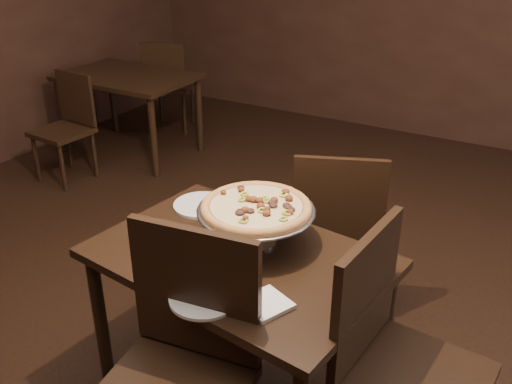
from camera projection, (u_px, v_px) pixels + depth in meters
The scene contains 16 objects.
room at pixel (256, 71), 1.97m from camera, with size 6.04×7.04×2.84m.
dining_table at pixel (239, 274), 2.25m from camera, with size 1.21×0.89×0.70m.
background_table at pixel (128, 85), 4.74m from camera, with size 1.09×0.73×0.68m.
pizza_stand at pixel (256, 208), 2.22m from camera, with size 0.47×0.47×0.19m.
parmesan_shaker at pixel (150, 238), 2.23m from camera, with size 0.06×0.06×0.11m.
pepper_flake_shaker at pixel (192, 243), 2.20m from camera, with size 0.05×0.05×0.09m.
packet_caddy at pixel (151, 241), 2.25m from camera, with size 0.09×0.09×0.07m.
napkin_stack at pixel (266, 304), 1.92m from camera, with size 0.15×0.15×0.02m, color silver.
plate_left at pixel (202, 205), 2.57m from camera, with size 0.25×0.25×0.01m, color silver.
plate_near at pixel (204, 298), 1.96m from camera, with size 0.24×0.24×0.01m, color silver.
serving_spatula at pixel (268, 228), 2.09m from camera, with size 0.12×0.12×0.02m.
chair_far at pixel (337, 226), 2.81m from camera, with size 0.56×0.56×0.92m.
chair_near at pixel (180, 365), 1.89m from camera, with size 0.52×0.52×1.00m.
chair_side at pixel (395, 356), 1.95m from camera, with size 0.49×0.49×0.98m.
bg_chair_far at pixel (168, 82), 5.29m from camera, with size 0.52×0.52×0.85m.
bg_chair_near at pixel (68, 123), 4.35m from camera, with size 0.41×0.41×0.81m.
Camera 1 is at (1.03, -1.67, 1.90)m, focal length 40.00 mm.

